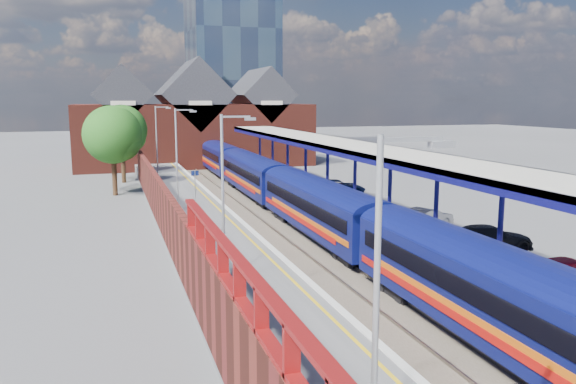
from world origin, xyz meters
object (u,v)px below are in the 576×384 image
object	(u,v)px
train	(282,186)
parked_car_blue	(338,187)
lamp_post_c	(179,153)
lamp_post_a	(383,302)
lamp_post_d	(158,138)
parked_car_silver	(426,218)
parked_car_dark	(490,238)
parked_car_red	(567,272)
platform_sign	(195,181)
lamp_post_b	(226,187)

from	to	relation	value
train	parked_car_blue	world-z (taller)	train
train	parked_car_blue	distance (m)	5.13
parked_car_blue	lamp_post_c	bearing A→B (deg)	110.59
lamp_post_a	lamp_post_c	size ratio (longest dim) A/B	1.00
lamp_post_d	parked_car_blue	distance (m)	18.91
parked_car_silver	parked_car_blue	xyz separation A→B (m)	(-0.33, 12.72, -0.01)
train	parked_car_dark	distance (m)	17.92
lamp_post_d	parked_car_blue	world-z (taller)	lamp_post_d
lamp_post_d	parked_car_silver	bearing A→B (deg)	-63.23
parked_car_silver	parked_car_blue	world-z (taller)	parked_car_silver
parked_car_red	parked_car_blue	distance (m)	23.83
train	platform_sign	world-z (taller)	platform_sign
train	platform_sign	size ratio (longest dim) A/B	26.37
parked_car_silver	parked_car_dark	xyz separation A→B (m)	(0.49, -5.19, 0.01)
lamp_post_a	parked_car_red	xyz separation A→B (m)	(12.92, 8.72, -3.32)
lamp_post_c	parked_car_silver	distance (m)	17.00
parked_car_dark	train	bearing A→B (deg)	26.86
parked_car_red	parked_car_dark	distance (m)	5.97
lamp_post_b	lamp_post_d	bearing A→B (deg)	90.00
lamp_post_c	parked_car_dark	xyz separation A→B (m)	(13.69, -15.36, -3.35)
train	platform_sign	bearing A→B (deg)	176.22
lamp_post_b	parked_car_blue	world-z (taller)	lamp_post_b
parked_car_silver	platform_sign	bearing A→B (deg)	21.36
lamp_post_d	parked_car_dark	bearing A→B (deg)	-66.41
lamp_post_c	lamp_post_d	size ratio (longest dim) A/B	1.00
lamp_post_b	parked_car_silver	bearing A→B (deg)	23.83
lamp_post_d	parked_car_blue	size ratio (longest dim) A/B	1.56
lamp_post_c	lamp_post_d	xyz separation A→B (m)	(0.00, 16.00, 0.00)
lamp_post_c	train	bearing A→B (deg)	11.31
lamp_post_a	parked_car_blue	size ratio (longest dim) A/B	1.56
parked_car_silver	parked_car_dark	size ratio (longest dim) A/B	0.86
train	lamp_post_c	xyz separation A→B (m)	(-7.86, -1.57, 2.87)
train	lamp_post_a	world-z (taller)	lamp_post_a
parked_car_red	parked_car_silver	distance (m)	11.11
train	lamp_post_d	distance (m)	16.68
lamp_post_b	platform_sign	bearing A→B (deg)	85.67
lamp_post_b	parked_car_blue	bearing A→B (deg)	55.26
train	lamp_post_c	bearing A→B (deg)	-168.69
lamp_post_c	parked_car_dark	size ratio (longest dim) A/B	1.58
lamp_post_b	lamp_post_d	distance (m)	32.00
train	lamp_post_c	size ratio (longest dim) A/B	9.42
train	parked_car_silver	xyz separation A→B (m)	(5.34, -11.74, -0.49)
lamp_post_c	lamp_post_a	bearing A→B (deg)	-90.00
parked_car_red	parked_car_dark	size ratio (longest dim) A/B	0.89
lamp_post_b	lamp_post_d	size ratio (longest dim) A/B	1.00
lamp_post_a	lamp_post_b	bearing A→B (deg)	90.00
lamp_post_d	platform_sign	distance (m)	14.25
platform_sign	parked_car_dark	distance (m)	21.32
parked_car_red	parked_car_dark	world-z (taller)	parked_car_red
parked_car_red	lamp_post_d	bearing A→B (deg)	14.04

